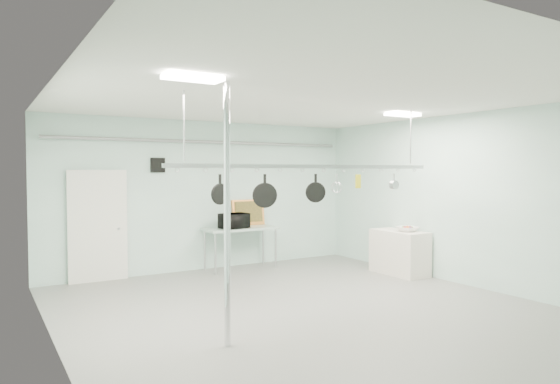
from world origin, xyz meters
TOP-DOWN VIEW (x-y plane):
  - floor at (0.00, 0.00)m, footprint 8.00×8.00m
  - ceiling at (0.00, 0.00)m, footprint 7.00×8.00m
  - back_wall at (0.00, 3.99)m, footprint 7.00×0.02m
  - right_wall at (3.49, 0.00)m, footprint 0.02×8.00m
  - door at (-2.30, 3.94)m, footprint 1.10×0.10m
  - wall_vent at (-1.10, 3.97)m, footprint 0.30×0.04m
  - conduit_pipe at (0.00, 3.90)m, footprint 6.60×0.07m
  - chrome_pole at (-1.70, -0.60)m, footprint 0.08×0.08m
  - prep_table at (0.60, 3.60)m, footprint 1.60×0.70m
  - side_cabinet at (3.15, 1.40)m, footprint 0.60×1.20m
  - pot_rack at (0.20, 0.30)m, footprint 4.80×0.06m
  - light_panel_left at (-2.20, -0.80)m, footprint 0.65×0.30m
  - light_panel_right at (2.40, 0.60)m, footprint 0.65×0.30m
  - microwave at (0.40, 3.50)m, footprint 0.66×0.51m
  - coffee_canister at (0.54, 3.41)m, footprint 0.17×0.17m
  - painting_large at (0.94, 3.90)m, footprint 0.78×0.16m
  - painting_small at (1.17, 3.90)m, footprint 0.30×0.10m
  - fruit_bowl at (3.17, 1.20)m, footprint 0.44×0.44m
  - skillet_left at (-1.38, 0.30)m, footprint 0.30×0.11m
  - skillet_mid at (-0.67, 0.30)m, footprint 0.36×0.18m
  - skillet_right at (0.24, 0.30)m, footprint 0.32×0.17m
  - whisk at (0.66, 0.30)m, footprint 0.19×0.19m
  - grater at (1.10, 0.30)m, footprint 0.10×0.06m
  - saucepan at (1.91, 0.30)m, footprint 0.16×0.11m
  - fruit_cluster at (3.17, 1.20)m, footprint 0.24×0.24m

SIDE VIEW (x-z plane):
  - floor at x=0.00m, z-range 0.00..0.00m
  - side_cabinet at x=3.15m, z-range 0.00..0.90m
  - prep_table at x=0.60m, z-range 0.38..1.28m
  - fruit_bowl at x=3.17m, z-range 0.90..1.00m
  - fruit_cluster at x=3.17m, z-range 0.95..1.04m
  - coffee_canister at x=0.54m, z-range 0.91..1.09m
  - painting_small at x=1.17m, z-range 0.90..1.16m
  - door at x=-2.30m, z-range -0.05..2.15m
  - microwave at x=0.40m, z-range 0.91..1.23m
  - painting_large at x=0.94m, z-range 0.90..1.49m
  - back_wall at x=0.00m, z-range 0.00..3.20m
  - right_wall at x=3.49m, z-range 0.00..3.20m
  - chrome_pole at x=-1.70m, z-range 0.00..3.20m
  - skillet_mid at x=-0.67m, z-range 1.59..2.09m
  - skillet_right at x=0.24m, z-range 1.63..2.09m
  - skillet_left at x=-1.38m, z-range 1.68..2.09m
  - whisk at x=0.66m, z-range 1.75..2.09m
  - saucepan at x=1.91m, z-range 1.81..2.09m
  - grater at x=1.10m, z-range 1.84..2.09m
  - pot_rack at x=0.20m, z-range 1.73..2.73m
  - wall_vent at x=-1.10m, z-range 2.10..2.40m
  - conduit_pipe at x=0.00m, z-range 2.71..2.79m
  - light_panel_left at x=-2.20m, z-range 3.14..3.19m
  - light_panel_right at x=2.40m, z-range 3.14..3.19m
  - ceiling at x=0.00m, z-range 3.18..3.20m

